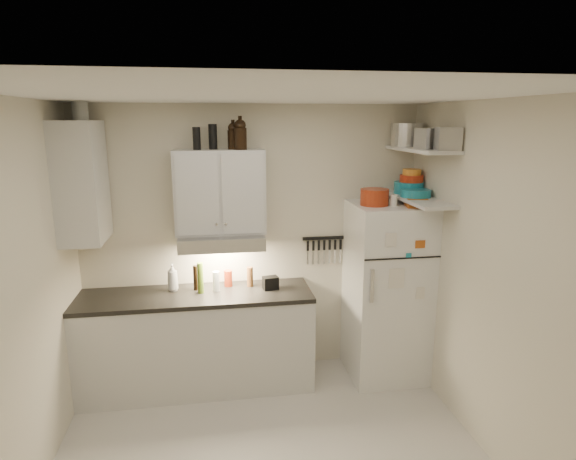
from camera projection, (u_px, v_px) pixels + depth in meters
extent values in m
cube|color=white|center=(271.00, 93.00, 2.90)|extent=(3.20, 3.00, 0.02)
cube|color=beige|center=(252.00, 242.00, 4.65)|extent=(3.20, 0.02, 2.60)
cube|color=beige|center=(12.00, 313.00, 2.94)|extent=(0.02, 3.00, 2.60)
cube|color=beige|center=(495.00, 285.00, 3.44)|extent=(0.02, 3.00, 2.60)
cube|color=silver|center=(198.00, 343.00, 4.45)|extent=(2.10, 0.60, 0.88)
cube|color=black|center=(196.00, 296.00, 4.35)|extent=(2.10, 0.62, 0.04)
cube|color=silver|center=(220.00, 192.00, 4.31)|extent=(0.80, 0.33, 0.75)
cube|color=silver|center=(82.00, 182.00, 3.98)|extent=(0.33, 0.55, 1.00)
cube|color=silver|center=(222.00, 240.00, 4.35)|extent=(0.76, 0.46, 0.12)
cube|color=white|center=(387.00, 291.00, 4.60)|extent=(0.70, 0.68, 1.70)
cube|color=silver|center=(421.00, 150.00, 4.20)|extent=(0.30, 0.95, 0.03)
cube|color=silver|center=(418.00, 199.00, 4.30)|extent=(0.30, 0.95, 0.03)
cube|color=black|center=(324.00, 238.00, 4.73)|extent=(0.42, 0.02, 0.03)
cylinder|color=#9B2C12|center=(374.00, 197.00, 4.34)|extent=(0.34, 0.34, 0.15)
cube|color=#B75316|center=(416.00, 202.00, 4.28)|extent=(0.23, 0.26, 0.08)
cylinder|color=silver|center=(394.00, 200.00, 4.29)|extent=(0.06, 0.06, 0.10)
cylinder|color=silver|center=(407.00, 135.00, 4.42)|extent=(0.38, 0.38, 0.21)
cube|color=#AAAAAD|center=(428.00, 139.00, 4.04)|extent=(0.21, 0.20, 0.17)
cube|color=#AAAAAD|center=(448.00, 139.00, 3.85)|extent=(0.21, 0.21, 0.18)
cylinder|color=teal|center=(409.00, 188.00, 4.54)|extent=(0.27, 0.27, 0.11)
cylinder|color=red|center=(411.00, 178.00, 4.51)|extent=(0.22, 0.22, 0.07)
cylinder|color=orange|center=(412.00, 172.00, 4.49)|extent=(0.17, 0.17, 0.05)
cylinder|color=teal|center=(416.00, 193.00, 4.34)|extent=(0.31, 0.31, 0.07)
cylinder|color=black|center=(213.00, 137.00, 4.22)|extent=(0.09, 0.09, 0.22)
cylinder|color=black|center=(197.00, 138.00, 4.15)|extent=(0.08, 0.08, 0.19)
cylinder|color=silver|center=(80.00, 110.00, 3.95)|extent=(0.15, 0.15, 0.17)
imported|color=silver|center=(172.00, 275.00, 4.40)|extent=(0.13, 0.13, 0.29)
cylinder|color=brown|center=(250.00, 277.00, 4.52)|extent=(0.07, 0.07, 0.19)
cylinder|color=#51701C|center=(200.00, 278.00, 4.34)|extent=(0.06, 0.06, 0.28)
cylinder|color=black|center=(196.00, 278.00, 4.42)|extent=(0.05, 0.05, 0.23)
cylinder|color=silver|center=(216.00, 281.00, 4.39)|extent=(0.08, 0.08, 0.19)
cylinder|color=#9B2C12|center=(228.00, 278.00, 4.53)|extent=(0.09, 0.09, 0.15)
cube|color=black|center=(271.00, 283.00, 4.46)|extent=(0.15, 0.12, 0.12)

